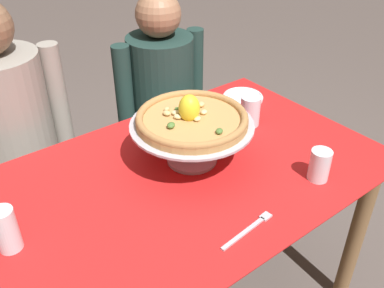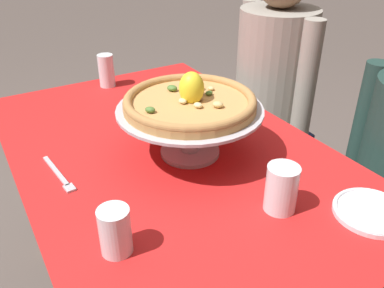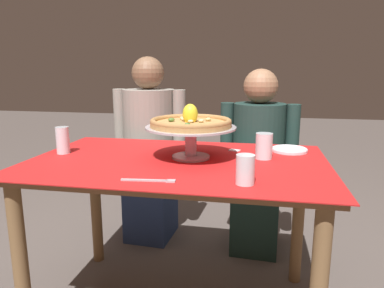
{
  "view_description": "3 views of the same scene",
  "coord_description": "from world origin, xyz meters",
  "px_view_note": "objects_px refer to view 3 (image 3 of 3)",
  "views": [
    {
      "loc": [
        -0.66,
        -0.87,
        1.56
      ],
      "look_at": [
        0.08,
        0.08,
        0.76
      ],
      "focal_mm": 39.75,
      "sensor_mm": 36.0,
      "label": 1
    },
    {
      "loc": [
        0.91,
        -0.46,
        1.33
      ],
      "look_at": [
        0.1,
        0.02,
        0.79
      ],
      "focal_mm": 37.89,
      "sensor_mm": 36.0,
      "label": 2
    },
    {
      "loc": [
        0.35,
        -1.47,
        1.12
      ],
      "look_at": [
        0.05,
        0.09,
        0.78
      ],
      "focal_mm": 33.3,
      "sensor_mm": 36.0,
      "label": 3
    }
  ],
  "objects_px": {
    "water_glass_side_left": "(63,142)",
    "water_glass_side_right": "(264,147)",
    "pizza_stand": "(191,135)",
    "side_plate": "(289,150)",
    "sugar_packet": "(234,150)",
    "diner_right": "(258,168)",
    "pizza": "(191,122)",
    "diner_left": "(150,154)",
    "dinner_fork": "(151,180)",
    "water_glass_front_right": "(245,171)"
  },
  "relations": [
    {
      "from": "pizza_stand",
      "to": "water_glass_side_right",
      "type": "relative_size",
      "value": 3.5
    },
    {
      "from": "dinner_fork",
      "to": "sugar_packet",
      "type": "xyz_separation_m",
      "value": [
        0.25,
        0.53,
        -0.0
      ]
    },
    {
      "from": "pizza",
      "to": "dinner_fork",
      "type": "bearing_deg",
      "value": -101.69
    },
    {
      "from": "side_plate",
      "to": "pizza",
      "type": "bearing_deg",
      "value": -153.64
    },
    {
      "from": "pizza",
      "to": "water_glass_side_left",
      "type": "xyz_separation_m",
      "value": [
        -0.61,
        -0.02,
        -0.11
      ]
    },
    {
      "from": "pizza",
      "to": "sugar_packet",
      "type": "relative_size",
      "value": 7.12
    },
    {
      "from": "diner_right",
      "to": "water_glass_side_right",
      "type": "bearing_deg",
      "value": -87.56
    },
    {
      "from": "pizza",
      "to": "sugar_packet",
      "type": "height_order",
      "value": "pizza"
    },
    {
      "from": "water_glass_side_right",
      "to": "diner_right",
      "type": "xyz_separation_m",
      "value": [
        -0.02,
        0.56,
        -0.26
      ]
    },
    {
      "from": "pizza_stand",
      "to": "water_glass_side_right",
      "type": "distance_m",
      "value": 0.33
    },
    {
      "from": "pizza_stand",
      "to": "water_glass_front_right",
      "type": "relative_size",
      "value": 3.84
    },
    {
      "from": "side_plate",
      "to": "pizza_stand",
      "type": "bearing_deg",
      "value": -153.54
    },
    {
      "from": "pizza",
      "to": "water_glass_front_right",
      "type": "distance_m",
      "value": 0.43
    },
    {
      "from": "pizza",
      "to": "diner_right",
      "type": "height_order",
      "value": "diner_right"
    },
    {
      "from": "pizza_stand",
      "to": "sugar_packet",
      "type": "distance_m",
      "value": 0.27
    },
    {
      "from": "diner_left",
      "to": "dinner_fork",
      "type": "bearing_deg",
      "value": -72.06
    },
    {
      "from": "pizza",
      "to": "diner_left",
      "type": "xyz_separation_m",
      "value": [
        -0.4,
        0.65,
        -0.32
      ]
    },
    {
      "from": "water_glass_side_right",
      "to": "side_plate",
      "type": "bearing_deg",
      "value": 53.25
    },
    {
      "from": "water_glass_side_right",
      "to": "pizza_stand",
      "type": "bearing_deg",
      "value": -170.33
    },
    {
      "from": "diner_left",
      "to": "water_glass_front_right",
      "type": "bearing_deg",
      "value": -56.21
    },
    {
      "from": "water_glass_side_right",
      "to": "diner_left",
      "type": "distance_m",
      "value": 0.96
    },
    {
      "from": "pizza_stand",
      "to": "side_plate",
      "type": "height_order",
      "value": "pizza_stand"
    },
    {
      "from": "water_glass_front_right",
      "to": "diner_left",
      "type": "bearing_deg",
      "value": 123.79
    },
    {
      "from": "water_glass_side_left",
      "to": "water_glass_side_right",
      "type": "xyz_separation_m",
      "value": [
        0.93,
        0.07,
        -0.0
      ]
    },
    {
      "from": "diner_right",
      "to": "pizza_stand",
      "type": "bearing_deg",
      "value": -115.46
    },
    {
      "from": "pizza",
      "to": "diner_right",
      "type": "distance_m",
      "value": 0.78
    },
    {
      "from": "water_glass_front_right",
      "to": "water_glass_side_left",
      "type": "relative_size",
      "value": 0.83
    },
    {
      "from": "water_glass_side_left",
      "to": "diner_left",
      "type": "bearing_deg",
      "value": 72.87
    },
    {
      "from": "pizza_stand",
      "to": "diner_right",
      "type": "height_order",
      "value": "diner_right"
    },
    {
      "from": "water_glass_side_left",
      "to": "dinner_fork",
      "type": "relative_size",
      "value": 0.64
    },
    {
      "from": "water_glass_side_left",
      "to": "sugar_packet",
      "type": "relative_size",
      "value": 2.51
    },
    {
      "from": "water_glass_front_right",
      "to": "side_plate",
      "type": "height_order",
      "value": "water_glass_front_right"
    },
    {
      "from": "diner_left",
      "to": "diner_right",
      "type": "height_order",
      "value": "diner_left"
    },
    {
      "from": "sugar_packet",
      "to": "diner_right",
      "type": "bearing_deg",
      "value": 75.51
    },
    {
      "from": "diner_left",
      "to": "diner_right",
      "type": "bearing_deg",
      "value": -3.0
    },
    {
      "from": "side_plate",
      "to": "water_glass_side_left",
      "type": "bearing_deg",
      "value": -167.09
    },
    {
      "from": "side_plate",
      "to": "sugar_packet",
      "type": "xyz_separation_m",
      "value": [
        -0.26,
        -0.04,
        -0.01
      ]
    },
    {
      "from": "pizza",
      "to": "side_plate",
      "type": "xyz_separation_m",
      "value": [
        0.44,
        0.22,
        -0.15
      ]
    },
    {
      "from": "diner_right",
      "to": "pizza",
      "type": "bearing_deg",
      "value": -115.52
    },
    {
      "from": "pizza_stand",
      "to": "sugar_packet",
      "type": "xyz_separation_m",
      "value": [
        0.18,
        0.18,
        -0.1
      ]
    },
    {
      "from": "diner_left",
      "to": "diner_right",
      "type": "distance_m",
      "value": 0.7
    },
    {
      "from": "water_glass_side_left",
      "to": "diner_left",
      "type": "relative_size",
      "value": 0.11
    },
    {
      "from": "water_glass_side_left",
      "to": "water_glass_side_right",
      "type": "relative_size",
      "value": 1.1
    },
    {
      "from": "pizza_stand",
      "to": "diner_right",
      "type": "distance_m",
      "value": 0.75
    },
    {
      "from": "side_plate",
      "to": "sugar_packet",
      "type": "bearing_deg",
      "value": -171.12
    },
    {
      "from": "water_glass_side_left",
      "to": "side_plate",
      "type": "xyz_separation_m",
      "value": [
        1.05,
        0.24,
        -0.05
      ]
    },
    {
      "from": "water_glass_side_left",
      "to": "pizza_stand",
      "type": "bearing_deg",
      "value": 1.95
    },
    {
      "from": "pizza_stand",
      "to": "water_glass_front_right",
      "type": "bearing_deg",
      "value": -51.72
    },
    {
      "from": "water_glass_front_right",
      "to": "diner_right",
      "type": "height_order",
      "value": "diner_right"
    },
    {
      "from": "water_glass_front_right",
      "to": "water_glass_side_left",
      "type": "height_order",
      "value": "water_glass_side_left"
    }
  ]
}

